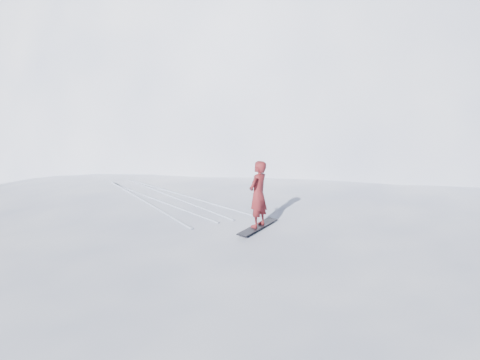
# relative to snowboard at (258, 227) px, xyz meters

# --- Properties ---
(ground) EXTENTS (400.00, 400.00, 0.00)m
(ground) POSITION_rel_snowboard_xyz_m (0.17, -0.29, -2.41)
(ground) COLOR white
(ground) RESTS_ON ground
(near_ridge) EXTENTS (36.00, 28.00, 4.80)m
(near_ridge) POSITION_rel_snowboard_xyz_m (1.17, 2.71, -2.41)
(near_ridge) COLOR white
(near_ridge) RESTS_ON ground
(summit_peak) EXTENTS (60.00, 56.00, 56.00)m
(summit_peak) POSITION_rel_snowboard_xyz_m (22.17, 25.71, -2.41)
(summit_peak) COLOR white
(summit_peak) RESTS_ON ground
(peak_shoulder) EXTENTS (28.00, 24.00, 18.00)m
(peak_shoulder) POSITION_rel_snowboard_xyz_m (10.17, 19.71, -2.41)
(peak_shoulder) COLOR white
(peak_shoulder) RESTS_ON ground
(wind_bumps) EXTENTS (16.00, 14.40, 1.00)m
(wind_bumps) POSITION_rel_snowboard_xyz_m (-0.39, 1.83, -2.41)
(wind_bumps) COLOR white
(wind_bumps) RESTS_ON ground
(snowboard) EXTENTS (1.59, 0.99, 0.03)m
(snowboard) POSITION_rel_snowboard_xyz_m (0.00, 0.00, 0.00)
(snowboard) COLOR black
(snowboard) RESTS_ON near_ridge
(snowboarder) EXTENTS (0.79, 0.68, 1.82)m
(snowboarder) POSITION_rel_snowboard_xyz_m (0.00, 0.00, 0.92)
(snowboarder) COLOR maroon
(snowboarder) RESTS_ON snowboard
(board_tracks) EXTENTS (2.75, 5.97, 0.04)m
(board_tracks) POSITION_rel_snowboard_xyz_m (-1.25, 3.74, 0.01)
(board_tracks) COLOR silver
(board_tracks) RESTS_ON ground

